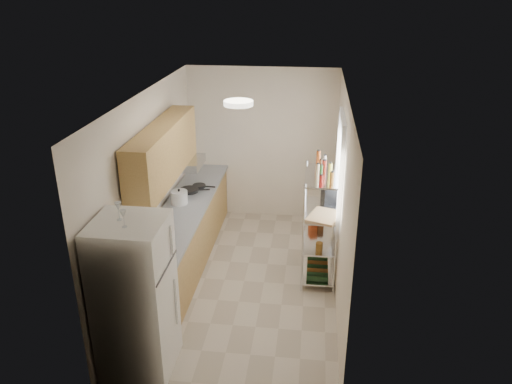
% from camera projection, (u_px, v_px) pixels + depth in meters
% --- Properties ---
extents(room, '(2.52, 4.42, 2.62)m').
position_uv_depth(room, '(243.00, 195.00, 6.43)').
color(room, beige).
rests_on(room, ground).
extents(counter_run, '(0.63, 3.51, 0.90)m').
position_uv_depth(counter_run, '(186.00, 234.00, 7.26)').
color(counter_run, tan).
rests_on(counter_run, ground).
extents(upper_cabinets, '(0.33, 2.20, 0.72)m').
position_uv_depth(upper_cabinets, '(163.00, 152.00, 6.44)').
color(upper_cabinets, tan).
rests_on(upper_cabinets, room).
extents(range_hood, '(0.50, 0.60, 0.12)m').
position_uv_depth(range_hood, '(185.00, 162.00, 7.33)').
color(range_hood, '#B7BABC').
rests_on(range_hood, room).
extents(window, '(0.06, 1.00, 1.46)m').
position_uv_depth(window, '(340.00, 172.00, 6.52)').
color(window, white).
rests_on(window, room).
extents(bakers_rack, '(0.45, 0.90, 1.73)m').
position_uv_depth(bakers_rack, '(321.00, 203.00, 6.67)').
color(bakers_rack, silver).
rests_on(bakers_rack, ground).
extents(ceiling_dome, '(0.34, 0.34, 0.05)m').
position_uv_depth(ceiling_dome, '(238.00, 103.00, 5.66)').
color(ceiling_dome, white).
rests_on(ceiling_dome, room).
extents(refrigerator, '(0.71, 0.71, 1.72)m').
position_uv_depth(refrigerator, '(135.00, 297.00, 5.10)').
color(refrigerator, white).
rests_on(refrigerator, ground).
extents(wine_glass_a, '(0.07, 0.07, 0.18)m').
position_uv_depth(wine_glass_a, '(119.00, 211.00, 4.77)').
color(wine_glass_a, silver).
rests_on(wine_glass_a, refrigerator).
extents(wine_glass_b, '(0.06, 0.06, 0.17)m').
position_uv_depth(wine_glass_b, '(124.00, 219.00, 4.63)').
color(wine_glass_b, silver).
rests_on(wine_glass_b, refrigerator).
extents(rice_cooker, '(0.24, 0.24, 0.19)m').
position_uv_depth(rice_cooker, '(179.00, 197.00, 7.13)').
color(rice_cooker, silver).
rests_on(rice_cooker, counter_run).
extents(frying_pan_large, '(0.34, 0.34, 0.05)m').
position_uv_depth(frying_pan_large, '(189.00, 190.00, 7.56)').
color(frying_pan_large, black).
rests_on(frying_pan_large, counter_run).
extents(frying_pan_small, '(0.22, 0.22, 0.04)m').
position_uv_depth(frying_pan_small, '(199.00, 186.00, 7.73)').
color(frying_pan_small, black).
rests_on(frying_pan_small, counter_run).
extents(cutting_board, '(0.50, 0.57, 0.03)m').
position_uv_depth(cutting_board, '(324.00, 216.00, 6.48)').
color(cutting_board, tan).
rests_on(cutting_board, bakers_rack).
extents(espresso_machine, '(0.22, 0.29, 0.31)m').
position_uv_depth(espresso_machine, '(329.00, 190.00, 6.94)').
color(espresso_machine, black).
rests_on(espresso_machine, bakers_rack).
extents(storage_bag, '(0.13, 0.16, 0.15)m').
position_uv_depth(storage_bag, '(313.00, 223.00, 7.16)').
color(storage_bag, '#AF3B15').
rests_on(storage_bag, bakers_rack).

